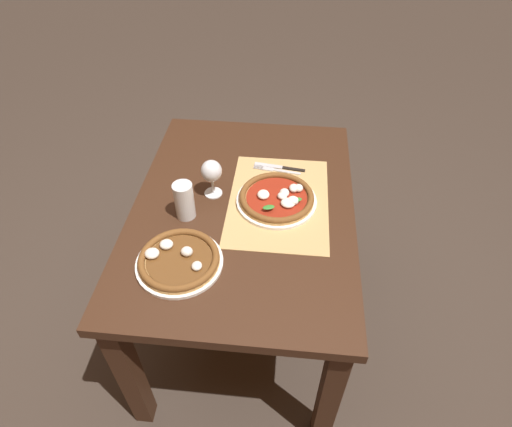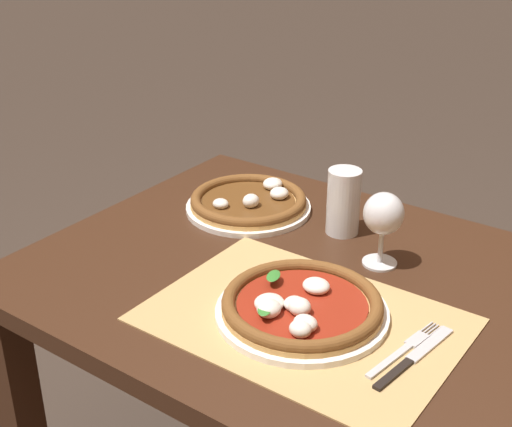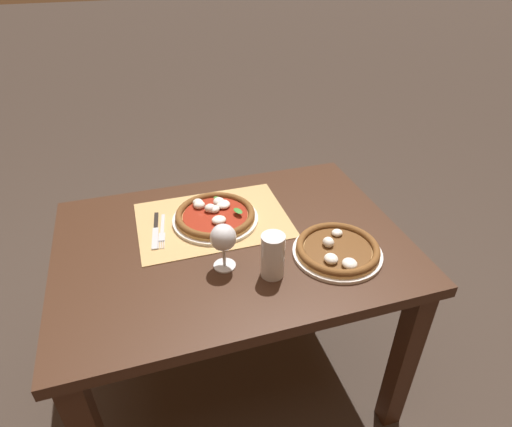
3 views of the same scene
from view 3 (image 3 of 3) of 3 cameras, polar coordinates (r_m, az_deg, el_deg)
The scene contains 9 objects.
ground_plane at distance 1.99m, azimuth -2.53°, elevation -20.64°, with size 24.00×24.00×0.00m, color #382D26.
dining_table at distance 1.53m, azimuth -3.12°, elevation -6.97°, with size 1.16×0.84×0.74m.
paper_placemat at distance 1.55m, azimuth -5.77°, elevation -0.86°, with size 0.53×0.38×0.00m, color tan.
pizza_near at distance 1.54m, azimuth -5.46°, elevation -0.25°, with size 0.31×0.31×0.05m.
pizza_far at distance 1.40m, azimuth 10.82°, elevation -4.77°, with size 0.29×0.29×0.05m.
wine_glass at distance 1.29m, azimuth -4.39°, elevation -3.45°, with size 0.08×0.08×0.16m.
pint_glass at distance 1.28m, azimuth 2.24°, elevation -5.74°, with size 0.07×0.07×0.15m.
fork at distance 1.52m, azimuth -12.39°, elevation -2.29°, with size 0.05×0.20×0.00m.
knife at distance 1.53m, azimuth -13.24°, elevation -2.19°, with size 0.05×0.22×0.01m.
Camera 3 is at (0.26, 1.13, 1.62)m, focal length 30.00 mm.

